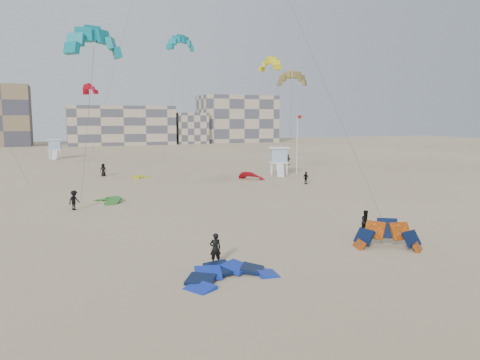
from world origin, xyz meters
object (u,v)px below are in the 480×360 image
object	(u,v)px
kitesurfer_main	(215,249)
lifeguard_tower_near	(279,161)
kite_ground_blue	(230,279)
kite_ground_orange	(387,248)

from	to	relation	value
kitesurfer_main	lifeguard_tower_near	bearing A→B (deg)	-116.12
kite_ground_blue	kitesurfer_main	world-z (taller)	kitesurfer_main
kite_ground_orange	lifeguard_tower_near	xyz separation A→B (m)	(10.48, 37.35, 1.97)
kite_ground_orange	lifeguard_tower_near	bearing A→B (deg)	106.16
lifeguard_tower_near	kitesurfer_main	bearing A→B (deg)	-99.03
kite_ground_blue	lifeguard_tower_near	world-z (taller)	lifeguard_tower_near
kite_ground_blue	kitesurfer_main	xyz separation A→B (m)	(0.05, 2.51, 0.87)
kite_ground_orange	kitesurfer_main	size ratio (longest dim) A/B	2.39
kite_ground_blue	lifeguard_tower_near	bearing A→B (deg)	49.04
kite_ground_blue	kite_ground_orange	world-z (taller)	kite_ground_orange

